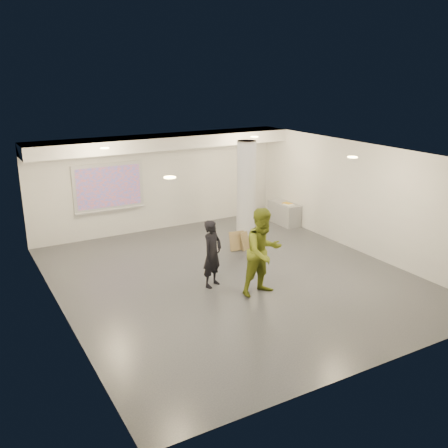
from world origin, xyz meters
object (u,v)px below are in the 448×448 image
column (246,195)px  woman (212,254)px  man (263,252)px  credenza (284,213)px  projection_screen (109,187)px

column → woman: size_ratio=1.89×
man → credenza: bearing=43.8°
projection_screen → man: projection_screen is taller
credenza → man: 5.48m
projection_screen → column: bearing=-40.6°
projection_screen → credenza: size_ratio=1.74×
woman → man: man is taller
projection_screen → man: size_ratio=1.06×
column → woman: (-2.14, -1.99, -0.71)m
column → projection_screen: 4.08m
credenza → woman: 5.42m
credenza → man: (-3.58, -4.10, 0.64)m
credenza → woman: size_ratio=0.76×
projection_screen → man: bearing=-72.7°
credenza → man: bearing=-131.1°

